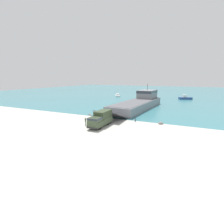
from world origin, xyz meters
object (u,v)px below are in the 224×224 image
object	(u,v)px
soldier_on_ramp	(85,121)
moored_boat_a	(185,98)
landing_craft	(140,102)
mooring_bollard	(135,120)
military_truck	(101,119)
moored_boat_b	(117,95)

from	to	relation	value
soldier_on_ramp	moored_boat_a	xyz separation A→B (m)	(17.24, 60.33, -0.34)
landing_craft	moored_boat_a	bearing A→B (deg)	71.72
moored_boat_a	mooring_bollard	size ratio (longest dim) A/B	7.75
mooring_bollard	moored_boat_a	bearing A→B (deg)	80.93
soldier_on_ramp	moored_boat_a	bearing A→B (deg)	28.47
military_truck	moored_boat_a	size ratio (longest dim) A/B	1.12
moored_boat_b	mooring_bollard	world-z (taller)	moored_boat_b
moored_boat_a	soldier_on_ramp	bearing A→B (deg)	-39.17
military_truck	moored_boat_b	bearing A→B (deg)	-160.53
mooring_bollard	moored_boat_b	bearing A→B (deg)	117.82
military_truck	soldier_on_ramp	xyz separation A→B (m)	(-3.26, -1.02, -0.59)
landing_craft	moored_boat_b	world-z (taller)	landing_craft
mooring_bollard	landing_craft	bearing A→B (deg)	103.67
military_truck	moored_boat_a	world-z (taller)	military_truck
landing_craft	moored_boat_a	size ratio (longest dim) A/B	5.67
soldier_on_ramp	mooring_bollard	bearing A→B (deg)	-3.81
moored_boat_a	mooring_bollard	distance (m)	53.07
landing_craft	soldier_on_ramp	distance (m)	28.06
soldier_on_ramp	mooring_bollard	distance (m)	11.91
moored_boat_a	moored_boat_b	size ratio (longest dim) A/B	0.87
military_truck	moored_boat_a	bearing A→B (deg)	166.06
landing_craft	military_truck	xyz separation A→B (m)	(-0.79, -26.72, -0.36)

